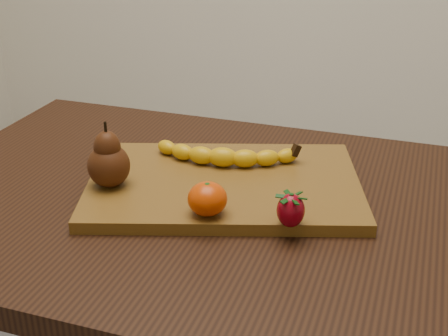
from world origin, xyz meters
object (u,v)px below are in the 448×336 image
(pear, at_px, (108,155))
(mandarin, at_px, (207,199))
(table, at_px, (204,247))
(cutting_board, at_px, (224,184))

(pear, xyz_separation_m, mandarin, (0.18, -0.04, -0.03))
(table, relative_size, mandarin, 16.80)
(table, xyz_separation_m, pear, (-0.15, -0.04, 0.17))
(cutting_board, relative_size, mandarin, 7.56)
(table, bearing_deg, mandarin, -64.90)
(mandarin, bearing_deg, cutting_board, 96.91)
(cutting_board, distance_m, mandarin, 0.13)
(table, bearing_deg, cutting_board, 55.59)
(pear, distance_m, mandarin, 0.19)
(cutting_board, relative_size, pear, 4.16)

